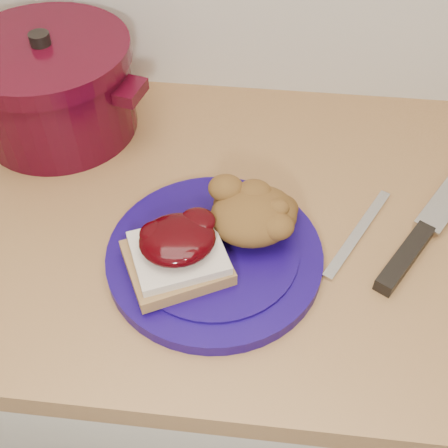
# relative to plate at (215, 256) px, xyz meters

# --- Properties ---
(base_cabinet) EXTENTS (4.00, 0.60, 0.86)m
(base_cabinet) POSITION_rel_plate_xyz_m (0.02, 0.09, -0.48)
(base_cabinet) COLOR beige
(base_cabinet) RESTS_ON floor
(plate) EXTENTS (0.36, 0.36, 0.02)m
(plate) POSITION_rel_plate_xyz_m (0.00, 0.00, 0.00)
(plate) COLOR #130551
(plate) RESTS_ON wood_countertop
(sandwich) EXTENTS (0.15, 0.15, 0.06)m
(sandwich) POSITION_rel_plate_xyz_m (-0.04, -0.03, 0.04)
(sandwich) COLOR olive
(sandwich) RESTS_ON plate
(stuffing_mound) EXTENTS (0.14, 0.13, 0.06)m
(stuffing_mound) POSITION_rel_plate_xyz_m (0.05, 0.04, 0.04)
(stuffing_mound) COLOR brown
(stuffing_mound) RESTS_ON plate
(chef_knife) EXTENTS (0.20, 0.30, 0.02)m
(chef_knife) POSITION_rel_plate_xyz_m (0.27, 0.06, 0.00)
(chef_knife) COLOR black
(chef_knife) RESTS_ON wood_countertop
(butter_knife) EXTENTS (0.10, 0.17, 0.00)m
(butter_knife) POSITION_rel_plate_xyz_m (0.19, 0.07, -0.01)
(butter_knife) COLOR silver
(butter_knife) RESTS_ON wood_countertop
(dutch_oven) EXTENTS (0.31, 0.31, 0.16)m
(dutch_oven) POSITION_rel_plate_xyz_m (-0.28, 0.25, 0.07)
(dutch_oven) COLOR #3C0612
(dutch_oven) RESTS_ON wood_countertop
(pepper_grinder) EXTENTS (0.07, 0.07, 0.12)m
(pepper_grinder) POSITION_rel_plate_xyz_m (-0.26, 0.30, 0.05)
(pepper_grinder) COLOR black
(pepper_grinder) RESTS_ON wood_countertop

